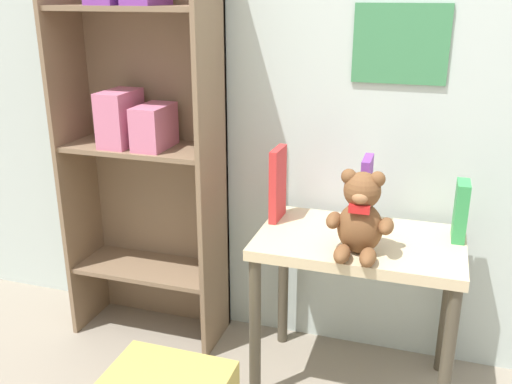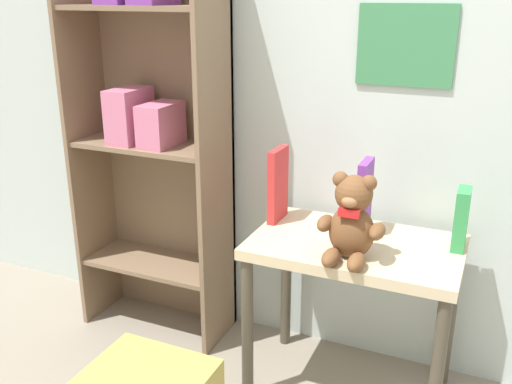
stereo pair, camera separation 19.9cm
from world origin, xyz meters
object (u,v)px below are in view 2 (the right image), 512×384
(book_standing_purple, at_px, (364,198))
(book_standing_green, at_px, (461,219))
(book_standing_red, at_px, (278,185))
(teddy_bear, at_px, (351,221))
(bookshelf_side, at_px, (153,120))
(display_table, at_px, (354,267))

(book_standing_purple, relative_size, book_standing_green, 1.29)
(book_standing_red, distance_m, book_standing_green, 0.61)
(teddy_bear, bearing_deg, book_standing_green, 35.29)
(bookshelf_side, height_order, display_table, bookshelf_side)
(teddy_bear, distance_m, book_standing_purple, 0.20)
(book_standing_green, bearing_deg, bookshelf_side, 176.43)
(display_table, height_order, book_standing_red, book_standing_red)
(bookshelf_side, xyz_separation_m, book_standing_red, (0.54, -0.06, -0.17))
(display_table, xyz_separation_m, book_standing_purple, (-0.00, 0.08, 0.22))
(book_standing_purple, bearing_deg, book_standing_green, 0.86)
(display_table, relative_size, book_standing_green, 3.42)
(book_standing_red, relative_size, book_standing_green, 1.32)
(display_table, xyz_separation_m, book_standing_red, (-0.31, 0.08, 0.22))
(bookshelf_side, height_order, book_standing_green, bookshelf_side)
(bookshelf_side, height_order, book_standing_red, bookshelf_side)
(display_table, distance_m, book_standing_red, 0.38)
(bookshelf_side, bearing_deg, book_standing_green, -2.50)
(teddy_bear, bearing_deg, book_standing_purple, 93.03)
(display_table, xyz_separation_m, teddy_bear, (0.01, -0.12, 0.21))
(bookshelf_side, relative_size, display_table, 2.34)
(book_standing_purple, bearing_deg, book_standing_red, 179.19)
(display_table, height_order, teddy_bear, teddy_bear)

